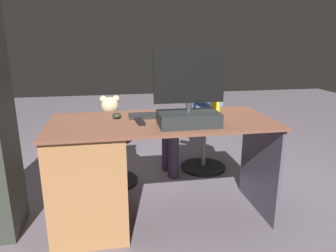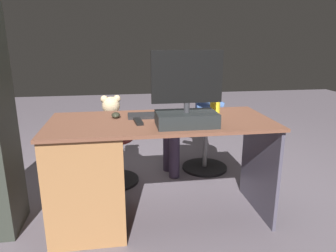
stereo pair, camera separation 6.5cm
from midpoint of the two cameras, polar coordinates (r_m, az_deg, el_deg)
The scene contains 12 objects.
ground_plane at distance 2.68m, azimuth -2.74°, elevation -12.66°, with size 10.00×10.00×0.00m, color #635A63.
desk at distance 2.22m, azimuth -12.46°, elevation -8.20°, with size 1.52×0.67×0.74m.
monitor at distance 1.96m, azimuth 2.88°, elevation 3.83°, with size 0.44×0.23×0.47m.
keyboard at distance 2.22m, azimuth -2.56°, elevation 1.99°, with size 0.42×0.14×0.02m, color black.
computer_mouse at distance 2.21m, azimuth -10.18°, elevation 1.91°, with size 0.06×0.10×0.04m, color #2A2A1E.
cup at distance 2.36m, azimuth 7.86°, elevation 3.62°, with size 0.07×0.07×0.09m, color yellow.
tv_remote at distance 2.06m, azimuth -6.03°, elevation 0.79°, with size 0.04×0.15×0.02m, color black.
notebook_binder at distance 2.09m, azimuth 2.99°, elevation 1.21°, with size 0.22×0.30×0.02m, color beige.
office_chair_teddy at distance 2.85m, azimuth -10.74°, elevation -5.08°, with size 0.44×0.44×0.47m.
teddy_bear at distance 2.76m, azimuth -11.11°, elevation 1.80°, with size 0.23×0.23×0.34m.
visitor_chair at distance 3.13m, azimuth 5.96°, elevation -3.04°, with size 0.45×0.45×0.47m.
person at distance 2.99m, azimuth 4.66°, elevation 3.77°, with size 0.55×0.53×1.12m.
Camera 1 is at (0.32, 2.34, 1.28)m, focal length 33.38 mm.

